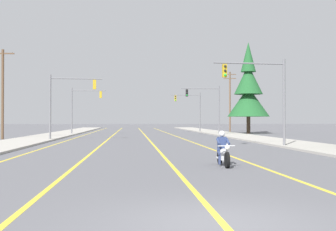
% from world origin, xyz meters
% --- Properties ---
extents(ground_plane, '(400.00, 400.00, 0.00)m').
position_xyz_m(ground_plane, '(0.00, 0.00, 0.00)').
color(ground_plane, '#5B5B60').
extents(lane_stripe_center, '(0.16, 100.00, 0.01)m').
position_xyz_m(lane_stripe_center, '(0.12, 45.00, 0.00)').
color(lane_stripe_center, yellow).
rests_on(lane_stripe_center, ground).
extents(lane_stripe_left, '(0.16, 100.00, 0.01)m').
position_xyz_m(lane_stripe_left, '(-3.86, 45.00, 0.00)').
color(lane_stripe_left, yellow).
rests_on(lane_stripe_left, ground).
extents(lane_stripe_right, '(0.16, 100.00, 0.01)m').
position_xyz_m(lane_stripe_right, '(3.67, 45.00, 0.00)').
color(lane_stripe_right, yellow).
rests_on(lane_stripe_right, ground).
extents(lane_stripe_far_left, '(0.16, 100.00, 0.01)m').
position_xyz_m(lane_stripe_far_left, '(-7.49, 45.00, 0.00)').
color(lane_stripe_far_left, yellow).
rests_on(lane_stripe_far_left, ground).
extents(sidewalk_kerb_right, '(4.40, 110.00, 0.14)m').
position_xyz_m(sidewalk_kerb_right, '(10.90, 40.00, 0.07)').
color(sidewalk_kerb_right, '#ADA89E').
rests_on(sidewalk_kerb_right, ground).
extents(sidewalk_kerb_left, '(4.40, 110.00, 0.14)m').
position_xyz_m(sidewalk_kerb_left, '(-10.90, 40.00, 0.07)').
color(sidewalk_kerb_left, '#ADA89E').
rests_on(sidewalk_kerb_left, ground).
extents(motorcycle_with_rider, '(0.70, 2.19, 1.46)m').
position_xyz_m(motorcycle_with_rider, '(2.23, 9.59, 0.59)').
color(motorcycle_with_rider, black).
rests_on(motorcycle_with_rider, ground).
extents(traffic_signal_near_right, '(5.17, 0.62, 6.20)m').
position_xyz_m(traffic_signal_near_right, '(7.66, 21.14, 4.12)').
color(traffic_signal_near_right, slate).
rests_on(traffic_signal_near_right, ground).
extents(traffic_signal_near_left, '(4.94, 0.53, 6.20)m').
position_xyz_m(traffic_signal_near_left, '(-7.79, 33.08, 4.10)').
color(traffic_signal_near_left, slate).
rests_on(traffic_signal_near_left, ground).
extents(traffic_signal_mid_right, '(4.82, 0.48, 6.20)m').
position_xyz_m(traffic_signal_mid_right, '(7.97, 44.58, 4.09)').
color(traffic_signal_mid_right, slate).
rests_on(traffic_signal_mid_right, ground).
extents(traffic_signal_mid_left, '(4.62, 0.48, 6.20)m').
position_xyz_m(traffic_signal_mid_left, '(-8.21, 49.63, 4.08)').
color(traffic_signal_mid_left, slate).
rests_on(traffic_signal_mid_left, ground).
extents(traffic_signal_far_right, '(4.63, 0.37, 6.20)m').
position_xyz_m(traffic_signal_far_right, '(7.83, 58.18, 4.08)').
color(traffic_signal_far_right, slate).
rests_on(traffic_signal_far_right, ground).
extents(utility_pole_left_near, '(2.21, 0.26, 8.89)m').
position_xyz_m(utility_pole_left_near, '(-14.24, 35.33, 4.66)').
color(utility_pole_left_near, brown).
rests_on(utility_pole_left_near, ground).
extents(utility_pole_right_far, '(2.00, 0.26, 9.51)m').
position_xyz_m(utility_pole_right_far, '(13.88, 57.95, 5.10)').
color(utility_pole_right_far, brown).
rests_on(utility_pole_right_far, ground).
extents(conifer_tree_right_verge_far, '(5.87, 5.87, 12.91)m').
position_xyz_m(conifer_tree_right_verge_far, '(14.84, 50.79, 5.92)').
color(conifer_tree_right_verge_far, '#423023').
rests_on(conifer_tree_right_verge_far, ground).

